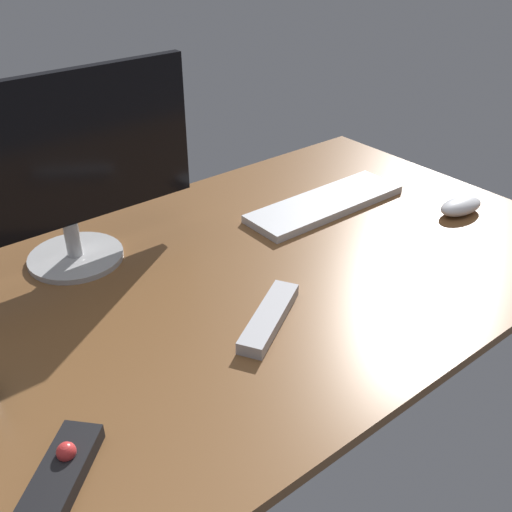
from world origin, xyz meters
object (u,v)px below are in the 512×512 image
(keyboard, at_px, (326,204))
(computer_mouse, at_px, (461,206))
(media_remote, at_px, (57,482))
(tv_remote, at_px, (269,317))
(monitor, at_px, (59,167))

(keyboard, relative_size, computer_mouse, 3.50)
(computer_mouse, distance_m, media_remote, 1.04)
(computer_mouse, xyz_separation_m, media_remote, (-1.03, -0.13, -0.01))
(keyboard, height_order, media_remote, media_remote)
(tv_remote, bearing_deg, media_remote, 161.97)
(media_remote, bearing_deg, monitor, 20.84)
(computer_mouse, height_order, tv_remote, computer_mouse)
(computer_mouse, relative_size, tv_remote, 0.59)
(monitor, relative_size, media_remote, 3.20)
(monitor, xyz_separation_m, media_remote, (-0.25, -0.50, -0.19))
(monitor, bearing_deg, tv_remote, -67.19)
(computer_mouse, bearing_deg, monitor, 161.60)
(monitor, distance_m, tv_remote, 0.48)
(tv_remote, bearing_deg, keyboard, 2.97)
(media_remote, relative_size, tv_remote, 0.87)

